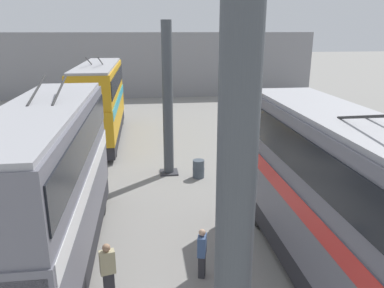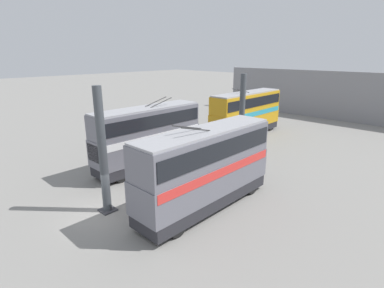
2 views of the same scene
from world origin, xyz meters
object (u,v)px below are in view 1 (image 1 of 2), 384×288
oil_drum (199,169)px  person_by_right_row (108,269)px  bus_left_near (339,194)px  bus_right_far (100,98)px  bus_right_near (48,180)px  person_aisle_midway (202,252)px

oil_drum → person_by_right_row: bearing=156.2°
bus_left_near → bus_right_far: (16.68, 8.27, -0.02)m
bus_left_near → oil_drum: bearing=16.8°
bus_right_near → person_by_right_row: (-1.76, -1.80, -2.07)m
bus_right_near → bus_right_far: bearing=-0.0°
bus_right_far → bus_left_near: bearing=-153.6°
person_aisle_midway → oil_drum: 8.09m
person_by_right_row → oil_drum: person_by_right_row is taller
person_aisle_midway → person_by_right_row: size_ratio=0.95×
bus_right_far → person_by_right_row: bus_right_far is taller
person_aisle_midway → oil_drum: bearing=98.5°
bus_left_near → bus_right_near: bearing=76.4°
bus_left_near → person_by_right_row: bus_left_near is taller
bus_right_near → person_by_right_row: bus_right_near is taller
bus_right_far → person_by_right_row: bearing=-173.8°
bus_right_far → person_by_right_row: 16.67m
bus_right_far → person_aisle_midway: size_ratio=6.80×
bus_left_near → person_by_right_row: (0.24, 6.47, -2.02)m
person_by_right_row → oil_drum: bearing=-38.4°
person_by_right_row → bus_right_near: bearing=31.0°
bus_right_far → oil_drum: bearing=-144.4°
oil_drum → bus_left_near: bearing=-163.2°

